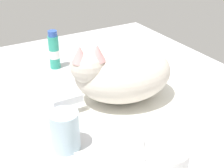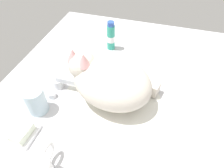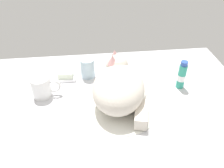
# 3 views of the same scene
# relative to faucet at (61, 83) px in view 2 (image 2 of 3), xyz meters

# --- Properties ---
(ground_plane) EXTENTS (1.10, 0.83, 0.03)m
(ground_plane) POSITION_rel_faucet_xyz_m (0.00, -0.19, -0.04)
(ground_plane) COLOR silver
(sink_basin) EXTENTS (0.33, 0.33, 0.01)m
(sink_basin) POSITION_rel_faucet_xyz_m (0.00, -0.19, -0.02)
(sink_basin) COLOR silver
(sink_basin) RESTS_ON ground_plane
(faucet) EXTENTS (0.13, 0.10, 0.05)m
(faucet) POSITION_rel_faucet_xyz_m (0.00, 0.00, 0.00)
(faucet) COLOR silver
(faucet) RESTS_ON ground_plane
(cat) EXTENTS (0.25, 0.30, 0.17)m
(cat) POSITION_rel_faucet_xyz_m (0.00, -0.18, 0.06)
(cat) COLOR beige
(cat) RESTS_ON sink_basin
(rinse_cup) EXTENTS (0.06, 0.06, 0.09)m
(rinse_cup) POSITION_rel_faucet_xyz_m (-0.11, 0.03, 0.02)
(rinse_cup) COLOR silver
(rinse_cup) RESTS_ON ground_plane
(soap_dish) EXTENTS (0.09, 0.06, 0.01)m
(soap_dish) POSITION_rel_faucet_xyz_m (-0.21, 0.02, -0.02)
(soap_dish) COLOR white
(soap_dish) RESTS_ON ground_plane
(soap_bar) EXTENTS (0.07, 0.05, 0.03)m
(soap_bar) POSITION_rel_faucet_xyz_m (-0.21, 0.02, 0.00)
(soap_bar) COLOR silver
(soap_bar) RESTS_ON soap_dish
(toothpaste_bottle) EXTENTS (0.03, 0.03, 0.13)m
(toothpaste_bottle) POSITION_rel_faucet_xyz_m (0.28, -0.10, 0.04)
(toothpaste_bottle) COLOR teal
(toothpaste_bottle) RESTS_ON ground_plane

